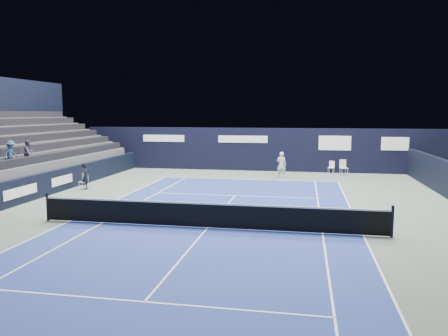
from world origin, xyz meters
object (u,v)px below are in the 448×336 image
Objects in this scene: folding_chair_back_a at (332,165)px; folding_chair_back_b at (343,166)px; line_judge_chair at (84,180)px; tennis_net at (207,215)px; tennis_player at (281,165)px.

folding_chair_back_b is (0.72, -0.75, 0.02)m from folding_chair_back_a.
tennis_net reaches higher than line_judge_chair.
tennis_player reaches higher than line_judge_chair.
tennis_player is at bearing -170.88° from folding_chair_back_b.
folding_chair_back_b reaches higher than folding_chair_back_a.
tennis_net is (8.52, -6.85, 0.01)m from line_judge_chair.
folding_chair_back_a is at bearing 71.50° from tennis_net.
tennis_player reaches higher than folding_chair_back_b.
line_judge_chair is at bearing -127.02° from folding_chair_back_a.
folding_chair_back_a is 1.05m from folding_chair_back_b.
line_judge_chair is at bearing -149.07° from tennis_player.
tennis_player is (1.98, 13.13, 0.34)m from tennis_net.
folding_chair_back_b is at bearing 68.24° from tennis_net.
folding_chair_back_a is at bearing 116.58° from folding_chair_back_b.
folding_chair_back_a is at bearing 43.80° from line_judge_chair.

